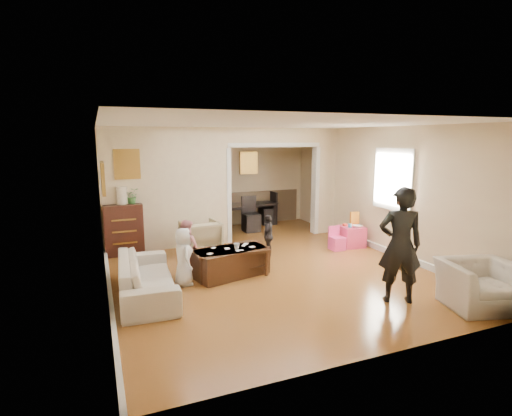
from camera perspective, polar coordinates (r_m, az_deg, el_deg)
name	(u,v)px	position (r m, az deg, el deg)	size (l,w,h in m)	color
floor	(260,264)	(7.65, 0.57, -8.01)	(7.00, 7.00, 0.00)	#A7612B
partition_left	(168,189)	(8.70, -12.47, 2.73)	(2.75, 0.18, 2.60)	beige
partition_right	(324,181)	(10.08, 9.68, 3.80)	(0.55, 0.18, 2.60)	beige
partition_header	(274,136)	(9.37, 2.59, 10.36)	(2.22, 0.18, 0.35)	beige
window_pane	(393,179)	(8.44, 19.11, 3.90)	(0.03, 0.95, 1.10)	white
framed_art_partition	(127,164)	(8.45, -18.04, 6.02)	(0.45, 0.03, 0.55)	brown
framed_art_sofa_wall	(103,178)	(6.14, -21.15, 4.03)	(0.03, 0.55, 0.40)	brown
framed_art_alcove	(249,163)	(10.90, -1.06, 6.51)	(0.45, 0.03, 0.55)	brown
sofa	(146,277)	(6.34, -15.48, -9.47)	(2.01, 0.78, 0.59)	beige
armchair_back	(201,237)	(8.32, -7.95, -4.15)	(0.74, 0.76, 0.69)	tan
armchair_front	(480,285)	(6.54, 29.50, -9.58)	(0.99, 0.86, 0.64)	beige
dresser	(124,229)	(8.59, -18.47, -2.91)	(0.76, 0.43, 1.05)	#361610
table_lamp	(122,195)	(8.47, -18.73, 1.73)	(0.22, 0.22, 0.36)	beige
potted_plant	(132,196)	(8.48, -17.38, 1.69)	(0.29, 0.25, 0.32)	#407E38
coffee_table	(230,262)	(6.99, -3.68, -7.75)	(1.27, 0.63, 0.47)	#3B2313
coffee_cup	(237,246)	(6.89, -2.79, -5.51)	(0.11, 0.11, 0.10)	beige
play_table	(352,236)	(9.02, 13.62, -4.00)	(0.47, 0.47, 0.45)	#EF3F74
cereal_box	(354,219)	(9.09, 13.96, -1.48)	(0.20, 0.07, 0.30)	gold
cyan_cup	(350,226)	(8.87, 13.35, -2.47)	(0.08, 0.08, 0.08)	#269BBF
toy_block	(345,225)	(9.00, 12.61, -2.36)	(0.08, 0.06, 0.05)	red
play_bowl	(358,226)	(8.90, 14.39, -2.56)	(0.20, 0.20, 0.05)	silver
dining_table	(243,215)	(10.76, -1.95, -1.00)	(1.78, 0.99, 0.63)	black
adult_person	(400,245)	(6.09, 19.99, -5.03)	(0.62, 0.41, 1.70)	black
child_kneel_a	(183,257)	(6.57, -10.38, -6.90)	(0.46, 0.30, 0.95)	white
child_kneel_b	(187,248)	(7.02, -9.94, -5.63)	(0.48, 0.37, 0.99)	pink
child_toddler	(268,236)	(7.97, 1.77, -4.00)	(0.51, 0.21, 0.87)	black
craft_papers	(234,248)	(6.94, -3.21, -5.81)	(0.93, 0.49, 0.00)	white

